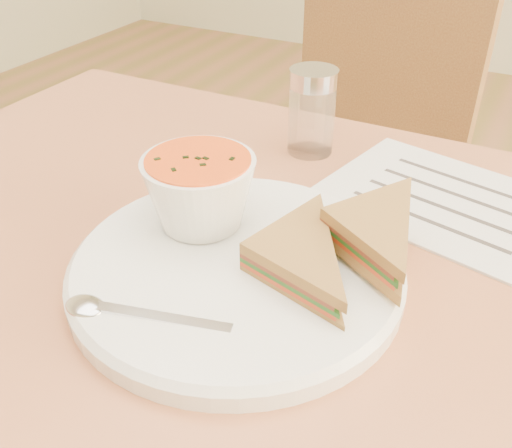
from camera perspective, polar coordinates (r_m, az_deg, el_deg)
The scene contains 8 objects.
chair_far at distance 1.24m, azimuth 7.59°, elevation 3.96°, with size 0.42×0.42×0.94m, color brown, non-canonical shape.
plate at distance 0.53m, azimuth -1.98°, elevation -4.59°, with size 0.31×0.31×0.02m, color white, non-canonical shape.
soup_bowl at distance 0.55m, azimuth -5.61°, elevation 2.89°, with size 0.11×0.11×0.07m, color white, non-canonical shape.
sandwich_half_a at distance 0.50m, azimuth -1.64°, elevation -3.53°, with size 0.11×0.11×0.03m, color olive, non-canonical shape.
sandwich_half_b at distance 0.52m, azimuth 6.36°, elevation 0.04°, with size 0.11×0.11×0.03m, color olive, non-canonical shape.
spoon at distance 0.47m, azimuth -10.99°, elevation -8.98°, with size 0.18×0.04×0.01m, color silver, non-canonical shape.
paper_menu at distance 0.67m, azimuth 18.69°, elevation 2.11°, with size 0.27×0.20×0.00m, color silver, non-canonical shape.
condiment_shaker at distance 0.73m, azimuth 5.60°, elevation 11.11°, with size 0.06×0.06×0.11m, color silver, non-canonical shape.
Camera 1 is at (0.21, -0.39, 1.09)m, focal length 40.00 mm.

